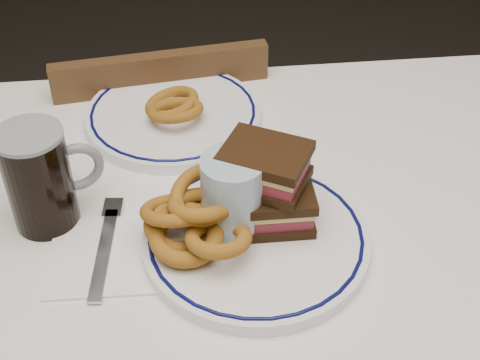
{
  "coord_description": "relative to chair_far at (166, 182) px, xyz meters",
  "views": [
    {
      "loc": [
        0.04,
        -0.63,
        1.39
      ],
      "look_at": [
        0.11,
        0.01,
        0.84
      ],
      "focal_mm": 50.0,
      "sensor_mm": 36.0,
      "label": 1
    }
  ],
  "objects": [
    {
      "name": "dining_table",
      "position": [
        -0.0,
        -0.48,
        0.2
      ],
      "size": [
        1.27,
        0.87,
        0.75
      ],
      "color": "white",
      "rests_on": "floor"
    },
    {
      "name": "chair_far",
      "position": [
        0.0,
        0.0,
        0.0
      ],
      "size": [
        0.42,
        0.42,
        0.82
      ],
      "color": "#3F2B14",
      "rests_on": "floor"
    },
    {
      "name": "main_plate",
      "position": [
        0.13,
        -0.5,
        0.32
      ],
      "size": [
        0.3,
        0.3,
        0.02
      ],
      "color": "white",
      "rests_on": "dining_table"
    },
    {
      "name": "reuben_sandwich",
      "position": [
        0.15,
        -0.47,
        0.38
      ],
      "size": [
        0.13,
        0.12,
        0.11
      ],
      "color": "black",
      "rests_on": "main_plate"
    },
    {
      "name": "onion_rings_main",
      "position": [
        0.05,
        -0.5,
        0.36
      ],
      "size": [
        0.14,
        0.14,
        0.11
      ],
      "color": "#6F330E",
      "rests_on": "main_plate"
    },
    {
      "name": "ketchup_ramekin",
      "position": [
        0.12,
        -0.4,
        0.34
      ],
      "size": [
        0.05,
        0.05,
        0.03
      ],
      "color": "white",
      "rests_on": "main_plate"
    },
    {
      "name": "beer_mug",
      "position": [
        -0.15,
        -0.42,
        0.38
      ],
      "size": [
        0.13,
        0.09,
        0.15
      ],
      "color": "black",
      "rests_on": "dining_table"
    },
    {
      "name": "water_glass",
      "position": [
        0.1,
        -0.48,
        0.37
      ],
      "size": [
        0.08,
        0.08,
        0.13
      ],
      "primitive_type": "cylinder",
      "color": "#A0BDCF",
      "rests_on": "dining_table"
    },
    {
      "name": "far_plate",
      "position": [
        0.03,
        -0.21,
        0.32
      ],
      "size": [
        0.29,
        0.29,
        0.02
      ],
      "color": "white",
      "rests_on": "dining_table"
    },
    {
      "name": "onion_rings_far",
      "position": [
        0.03,
        -0.21,
        0.34
      ],
      "size": [
        0.1,
        0.13,
        0.05
      ],
      "color": "#6F330E",
      "rests_on": "far_plate"
    },
    {
      "name": "napkin_fork",
      "position": [
        -0.07,
        -0.5,
        0.31
      ],
      "size": [
        0.15,
        0.19,
        0.01
      ],
      "color": "white",
      "rests_on": "dining_table"
    }
  ]
}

